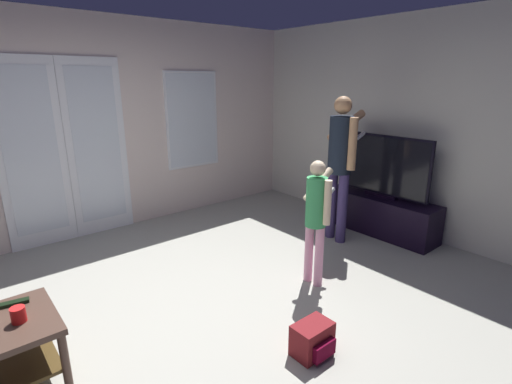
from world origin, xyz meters
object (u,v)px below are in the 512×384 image
(person_adult, at_px, (341,156))
(backpack, at_px, (313,339))
(dvd_remote_slim, at_px, (14,303))
(tv_stand, at_px, (379,214))
(cup_near_edge, at_px, (18,315))
(person_child, at_px, (317,212))
(flat_screen_tv, at_px, (384,166))

(person_adult, relative_size, backpack, 6.00)
(dvd_remote_slim, bearing_deg, tv_stand, 6.98)
(tv_stand, relative_size, cup_near_edge, 14.83)
(backpack, distance_m, cup_near_edge, 1.88)
(tv_stand, bearing_deg, person_child, -168.68)
(tv_stand, distance_m, flat_screen_tv, 0.62)
(tv_stand, bearing_deg, dvd_remote_slim, 176.86)
(flat_screen_tv, distance_m, dvd_remote_slim, 3.91)
(flat_screen_tv, height_order, person_child, flat_screen_tv)
(person_adult, xyz_separation_m, person_child, (-0.99, -0.52, -0.30))
(person_adult, bearing_deg, flat_screen_tv, -19.67)
(tv_stand, bearing_deg, flat_screen_tv, 115.13)
(cup_near_edge, bearing_deg, backpack, -31.24)
(flat_screen_tv, distance_m, person_child, 1.60)
(tv_stand, xyz_separation_m, person_adult, (-0.58, 0.21, 0.78))
(cup_near_edge, distance_m, dvd_remote_slim, 0.24)
(person_child, bearing_deg, cup_near_edge, 172.82)
(person_adult, relative_size, cup_near_edge, 17.47)
(tv_stand, height_order, backpack, tv_stand)
(person_child, xyz_separation_m, dvd_remote_slim, (-2.32, 0.53, -0.24))
(flat_screen_tv, bearing_deg, dvd_remote_slim, 176.91)
(tv_stand, xyz_separation_m, cup_near_edge, (-3.89, -0.02, 0.27))
(tv_stand, height_order, dvd_remote_slim, dvd_remote_slim)
(person_adult, distance_m, backpack, 2.29)
(person_adult, relative_size, dvd_remote_slim, 9.91)
(cup_near_edge, bearing_deg, dvd_remote_slim, 88.00)
(person_adult, distance_m, cup_near_edge, 3.36)
(flat_screen_tv, relative_size, cup_near_edge, 12.18)
(tv_stand, relative_size, backpack, 5.09)
(backpack, xyz_separation_m, dvd_remote_slim, (-1.57, 1.19, 0.35))
(tv_stand, height_order, person_adult, person_adult)
(tv_stand, distance_m, person_child, 1.67)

